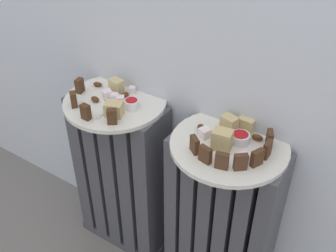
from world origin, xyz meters
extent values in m
cube|color=#47474C|center=(-0.18, 0.28, 0.01)|extent=(0.32, 0.13, 0.03)
cube|color=#47474C|center=(-0.31, 0.28, 0.31)|extent=(0.05, 0.13, 0.55)
cube|color=#47474C|center=(-0.25, 0.28, 0.31)|extent=(0.05, 0.13, 0.55)
cube|color=#47474C|center=(-0.18, 0.28, 0.31)|extent=(0.05, 0.13, 0.55)
cube|color=#47474C|center=(-0.12, 0.28, 0.31)|extent=(0.05, 0.13, 0.55)
cube|color=#47474C|center=(-0.06, 0.28, 0.31)|extent=(0.05, 0.13, 0.55)
cube|color=#47474C|center=(0.05, 0.28, 0.31)|extent=(0.04, 0.13, 0.55)
cube|color=#47474C|center=(0.10, 0.28, 0.31)|extent=(0.04, 0.13, 0.55)
cube|color=#47474C|center=(0.16, 0.28, 0.31)|extent=(0.04, 0.13, 0.55)
cube|color=#47474C|center=(0.21, 0.28, 0.31)|extent=(0.04, 0.13, 0.55)
cube|color=#47474C|center=(0.26, 0.28, 0.31)|extent=(0.04, 0.13, 0.55)
cube|color=#47474C|center=(0.31, 0.28, 0.31)|extent=(0.04, 0.13, 0.55)
cylinder|color=silver|center=(-0.18, 0.28, 0.59)|extent=(0.30, 0.30, 0.01)
cylinder|color=silver|center=(0.18, 0.28, 0.59)|extent=(0.30, 0.30, 0.01)
cube|color=#472B19|center=(-0.29, 0.26, 0.62)|extent=(0.02, 0.03, 0.04)
cube|color=#472B19|center=(-0.26, 0.19, 0.62)|extent=(0.03, 0.03, 0.04)
cube|color=#472B19|center=(-0.19, 0.17, 0.62)|extent=(0.03, 0.02, 0.04)
cube|color=#472B19|center=(-0.11, 0.19, 0.62)|extent=(0.03, 0.03, 0.04)
cube|color=tan|center=(-0.20, 0.31, 0.62)|extent=(0.04, 0.04, 0.04)
cube|color=tan|center=(-0.13, 0.22, 0.62)|extent=(0.06, 0.05, 0.04)
cube|color=white|center=(-0.18, 0.28, 0.61)|extent=(0.03, 0.03, 0.02)
cube|color=white|center=(-0.16, 0.28, 0.61)|extent=(0.03, 0.03, 0.02)
cube|color=white|center=(-0.16, 0.34, 0.60)|extent=(0.02, 0.02, 0.02)
cube|color=white|center=(-0.21, 0.28, 0.61)|extent=(0.03, 0.03, 0.02)
ellipsoid|color=#4C2814|center=(-0.27, 0.31, 0.60)|extent=(0.03, 0.02, 0.01)
ellipsoid|color=#4C2814|center=(-0.17, 0.31, 0.60)|extent=(0.03, 0.03, 0.02)
ellipsoid|color=#4C2814|center=(-0.22, 0.37, 0.60)|extent=(0.03, 0.03, 0.02)
ellipsoid|color=#4C2814|center=(-0.22, 0.24, 0.60)|extent=(0.03, 0.02, 0.01)
cylinder|color=white|center=(-0.12, 0.27, 0.61)|extent=(0.04, 0.04, 0.03)
cylinder|color=#B21419|center=(-0.12, 0.27, 0.62)|extent=(0.03, 0.03, 0.01)
cube|color=#472B19|center=(0.13, 0.20, 0.62)|extent=(0.03, 0.03, 0.04)
cube|color=#472B19|center=(0.16, 0.19, 0.62)|extent=(0.03, 0.02, 0.04)
cube|color=#472B19|center=(0.21, 0.19, 0.62)|extent=(0.03, 0.02, 0.04)
cube|color=#472B19|center=(0.24, 0.21, 0.62)|extent=(0.03, 0.03, 0.04)
cube|color=#472B19|center=(0.27, 0.24, 0.62)|extent=(0.02, 0.03, 0.04)
cube|color=#472B19|center=(0.28, 0.28, 0.62)|extent=(0.01, 0.03, 0.04)
cube|color=#472B19|center=(0.27, 0.32, 0.62)|extent=(0.03, 0.03, 0.04)
cube|color=tan|center=(0.16, 0.32, 0.62)|extent=(0.05, 0.04, 0.05)
cube|color=tan|center=(0.17, 0.25, 0.62)|extent=(0.05, 0.04, 0.05)
cube|color=tan|center=(0.19, 0.36, 0.61)|extent=(0.04, 0.04, 0.04)
cube|color=white|center=(0.24, 0.24, 0.61)|extent=(0.03, 0.03, 0.02)
cube|color=white|center=(0.12, 0.27, 0.61)|extent=(0.03, 0.03, 0.03)
ellipsoid|color=#4C2814|center=(0.10, 0.29, 0.60)|extent=(0.03, 0.03, 0.02)
ellipsoid|color=#4C2814|center=(0.23, 0.33, 0.60)|extent=(0.03, 0.02, 0.02)
cylinder|color=white|center=(0.20, 0.30, 0.61)|extent=(0.05, 0.05, 0.02)
cylinder|color=#B21419|center=(0.20, 0.30, 0.61)|extent=(0.04, 0.04, 0.01)
cube|color=silver|center=(-0.17, 0.21, 0.60)|extent=(0.02, 0.07, 0.00)
cube|color=silver|center=(-0.18, 0.27, 0.60)|extent=(0.02, 0.03, 0.00)
camera|label=1|loc=(0.48, -0.46, 1.23)|focal=43.54mm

